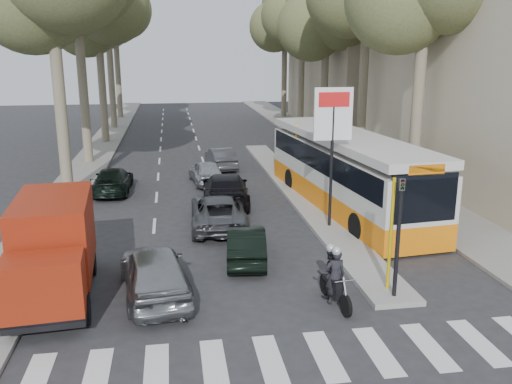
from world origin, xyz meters
The scene contains 24 objects.
ground centered at (0.00, 0.00, 0.00)m, with size 120.00×120.00×0.00m, color #28282B.
sidewalk_right centered at (8.60, 25.00, 0.06)m, with size 3.20×70.00×0.12m, color gray.
median_left centered at (-8.00, 28.00, 0.06)m, with size 2.40×64.00×0.12m, color gray.
traffic_island centered at (3.25, 11.00, 0.08)m, with size 1.50×26.00×0.16m, color gray.
building_far centered at (15.50, 34.00, 8.00)m, with size 11.00×20.00×16.00m, color #B7A88E.
billboard centered at (3.25, 5.00, 3.70)m, with size 1.50×12.10×5.60m.
traffic_light_island centered at (3.25, -1.50, 2.49)m, with size 0.16×0.41×3.60m.
tree_l_c centered at (-7.77, 28.11, 10.04)m, with size 7.40×7.20×13.71m.
tree_l_e centered at (-7.97, 44.11, 10.73)m, with size 7.40×7.20×14.49m.
tree_r_c centered at (9.03, 26.11, 9.69)m, with size 7.40×7.20×13.32m.
tree_r_d centered at (9.13, 34.11, 11.07)m, with size 7.40×7.20×14.88m.
tree_r_e centered at (9.23, 42.11, 10.38)m, with size 7.40×7.20×14.10m.
silver_hatchback centered at (-3.50, -0.12, 0.76)m, with size 1.79×4.44×1.51m, color #95989C.
dark_hatchback centered at (-0.50, 2.21, 0.60)m, with size 1.26×3.62×1.19m, color black.
queue_car_a centered at (-1.10, 6.00, 0.66)m, with size 2.18×4.73×1.31m, color #4D4F55.
queue_car_b centered at (-0.50, 9.12, 0.74)m, with size 2.07×5.10×1.48m, color black.
queue_car_c centered at (-1.10, 13.39, 0.64)m, with size 1.51×3.76×1.28m, color #9CA0A4.
queue_car_d centered at (0.03, 17.15, 0.64)m, with size 1.35×3.86×1.27m, color #46484E.
queue_car_e centered at (-5.86, 12.28, 0.63)m, with size 1.75×4.31×1.25m, color black.
red_truck centered at (-6.31, 0.31, 1.50)m, with size 2.42×5.46×2.84m.
city_bus centered at (4.80, 7.86, 1.79)m, with size 4.09×13.09×3.39m.
motorcycle centered at (1.47, -1.28, 0.79)m, with size 0.81×2.05×1.75m.
pedestrian_near centered at (7.89, 9.89, 1.08)m, with size 1.13×0.55×1.92m, color #392D43.
pedestrian_far centered at (8.15, 11.87, 1.10)m, with size 1.26×0.56×1.95m, color #6C5D51.
Camera 1 is at (-2.86, -14.92, 6.94)m, focal length 38.00 mm.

